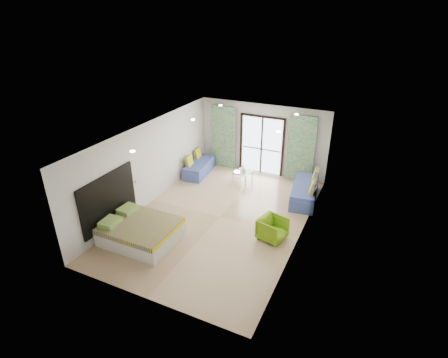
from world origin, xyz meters
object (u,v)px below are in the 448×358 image
at_px(bed, 140,231).
at_px(daybed_right, 305,191).
at_px(armchair, 273,228).
at_px(coffee_table, 243,173).
at_px(daybed_left, 199,167).

xyz_separation_m(bed, daybed_right, (3.59, 4.22, 0.02)).
bearing_deg(armchair, coffee_table, 49.58).
distance_m(bed, daybed_right, 5.54).
distance_m(bed, daybed_left, 4.58).
xyz_separation_m(daybed_left, coffee_table, (1.82, 0.05, 0.08)).
bearing_deg(coffee_table, daybed_right, -8.78).
height_order(daybed_left, coffee_table, daybed_left).
bearing_deg(coffee_table, daybed_left, -178.34).
bearing_deg(daybed_left, bed, -88.55).
bearing_deg(daybed_right, coffee_table, 163.91).
distance_m(daybed_left, coffee_table, 1.83).
distance_m(daybed_right, armchair, 2.62).
distance_m(daybed_left, armchair, 4.91).
bearing_deg(daybed_left, daybed_right, -10.89).
relative_size(bed, daybed_left, 1.07).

